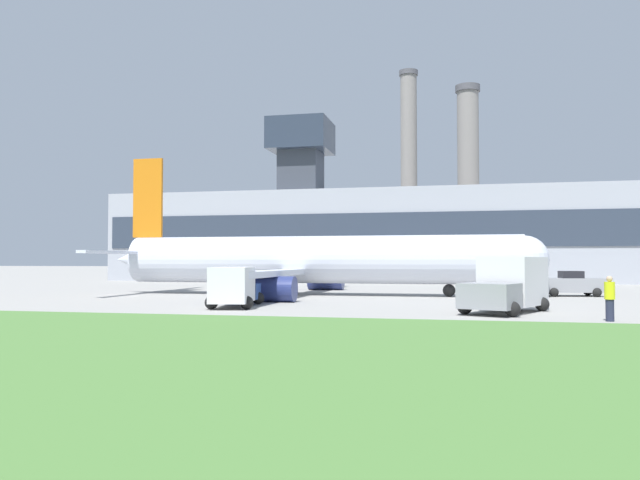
# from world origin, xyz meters

# --- Properties ---
(ground_plane) EXTENTS (400.00, 400.00, 0.00)m
(ground_plane) POSITION_xyz_m (0.00, 0.00, 0.00)
(ground_plane) COLOR #999691
(terminal_building) EXTENTS (65.51, 10.83, 20.03)m
(terminal_building) POSITION_xyz_m (-0.68, 30.98, 5.86)
(terminal_building) COLOR #9EA3AD
(terminal_building) RESTS_ON ground_plane
(smokestack_left) EXTENTS (3.32, 3.32, 36.22)m
(smokestack_left) POSITION_xyz_m (1.40, 66.15, 18.25)
(smokestack_left) COLOR gray
(smokestack_left) RESTS_ON ground_plane
(smokestack_right) EXTENTS (4.11, 4.11, 32.10)m
(smokestack_right) POSITION_xyz_m (11.57, 63.13, 16.22)
(smokestack_right) COLOR gray
(smokestack_right) RESTS_ON ground_plane
(airplane) EXTENTS (32.05, 28.83, 10.41)m
(airplane) POSITION_xyz_m (-0.32, -0.28, 2.51)
(airplane) COLOR silver
(airplane) RESTS_ON ground_plane
(pushback_tug) EXTENTS (4.35, 2.80, 1.77)m
(pushback_tug) POSITION_xyz_m (17.74, 2.29, 0.80)
(pushback_tug) COLOR gray
(pushback_tug) RESTS_ON ground_plane
(baggage_truck) EXTENTS (4.57, 6.21, 2.67)m
(baggage_truck) POSITION_xyz_m (12.41, -12.75, 1.31)
(baggage_truck) COLOR gray
(baggage_truck) RESTS_ON ground_plane
(fuel_truck) EXTENTS (3.12, 5.69, 2.15)m
(fuel_truck) POSITION_xyz_m (-1.65, -12.70, 1.06)
(fuel_truck) COLOR #2D4C93
(fuel_truck) RESTS_ON ground_plane
(ground_crew_person) EXTENTS (0.51, 0.51, 1.87)m
(ground_crew_person) POSITION_xyz_m (16.16, -16.59, 0.96)
(ground_crew_person) COLOR #23283D
(ground_crew_person) RESTS_ON ground_plane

